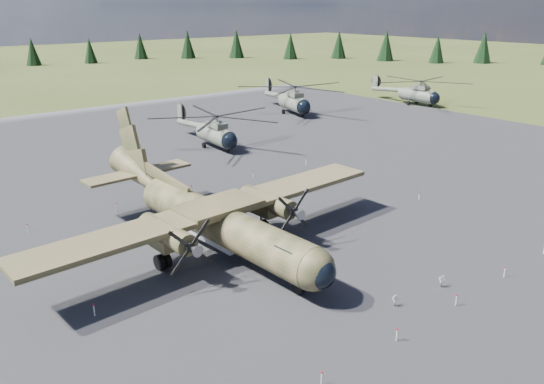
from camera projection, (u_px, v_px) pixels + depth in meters
ground at (294, 245)px, 42.78m from camera, size 500.00×500.00×0.00m
apron at (224, 210)px, 50.10m from camera, size 120.00×120.00×0.04m
transport_plane at (210, 213)px, 41.38m from camera, size 30.85×28.02×10.17m
helicopter_near at (215, 125)px, 70.60m from camera, size 18.89×21.56×4.54m
helicopter_mid at (294, 94)px, 92.63m from camera, size 24.33×25.11×5.04m
helicopter_far at (418, 88)px, 101.52m from camera, size 18.73×22.00×4.72m
info_placard_left at (395, 300)px, 33.87m from camera, size 0.50×0.27×0.75m
info_placard_right at (442, 280)px, 36.16m from camera, size 0.52×0.23×0.81m
barrier_fence at (290, 241)px, 42.28m from camera, size 33.12×29.62×0.85m
treeline at (376, 194)px, 39.92m from camera, size 330.01×319.30×10.97m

